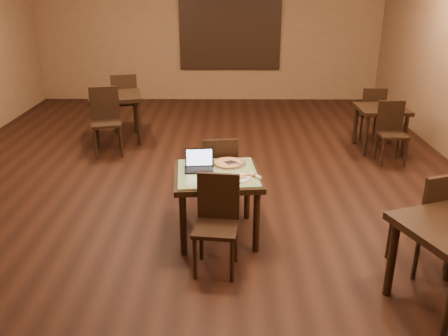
{
  "coord_description": "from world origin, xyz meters",
  "views": [
    {
      "loc": [
        0.45,
        -6.35,
        2.67
      ],
      "look_at": [
        0.41,
        -1.73,
        0.85
      ],
      "focal_mm": 38.0,
      "sensor_mm": 36.0,
      "label": 1
    }
  ],
  "objects_px": {
    "chair_main_near": "(217,217)",
    "other_table_c_chair_far": "(431,216)",
    "other_table_b": "(115,102)",
    "other_table_b_chair_near": "(106,117)",
    "tiled_table": "(217,181)",
    "other_table_a": "(381,115)",
    "chair_main_far": "(219,170)",
    "other_table_a_chair_far": "(371,110)",
    "other_table_a_chair_near": "(391,128)",
    "laptop": "(199,164)",
    "pizza_pan": "(228,164)",
    "other_table_b_chair_far": "(125,99)"
  },
  "relations": [
    {
      "from": "other_table_a_chair_near",
      "to": "pizza_pan",
      "type": "bearing_deg",
      "value": -140.78
    },
    {
      "from": "chair_main_near",
      "to": "other_table_b_chair_far",
      "type": "xyz_separation_m",
      "value": [
        -1.84,
        4.66,
        0.07
      ]
    },
    {
      "from": "other_table_a_chair_near",
      "to": "other_table_c_chair_far",
      "type": "xyz_separation_m",
      "value": [
        -0.61,
        -3.06,
        0.06
      ]
    },
    {
      "from": "chair_main_near",
      "to": "other_table_c_chair_far",
      "type": "bearing_deg",
      "value": 5.35
    },
    {
      "from": "tiled_table",
      "to": "other_table_a_chair_far",
      "type": "height_order",
      "value": "other_table_a_chair_far"
    },
    {
      "from": "tiled_table",
      "to": "chair_main_near",
      "type": "height_order",
      "value": "chair_main_near"
    },
    {
      "from": "other_table_b",
      "to": "other_table_b_chair_far",
      "type": "xyz_separation_m",
      "value": [
        0.02,
        0.64,
        -0.08
      ]
    },
    {
      "from": "other_table_c_chair_far",
      "to": "chair_main_far",
      "type": "bearing_deg",
      "value": -52.41
    },
    {
      "from": "laptop",
      "to": "other_table_a_chair_near",
      "type": "distance_m",
      "value": 3.68
    },
    {
      "from": "tiled_table",
      "to": "laptop",
      "type": "relative_size",
      "value": 3.05
    },
    {
      "from": "chair_main_far",
      "to": "other_table_b",
      "type": "bearing_deg",
      "value": -64.08
    },
    {
      "from": "other_table_a_chair_near",
      "to": "other_table_c_chair_far",
      "type": "relative_size",
      "value": 0.91
    },
    {
      "from": "other_table_a",
      "to": "chair_main_far",
      "type": "bearing_deg",
      "value": -139.71
    },
    {
      "from": "pizza_pan",
      "to": "other_table_b_chair_near",
      "type": "height_order",
      "value": "other_table_b_chair_near"
    },
    {
      "from": "other_table_a",
      "to": "other_table_b",
      "type": "xyz_separation_m",
      "value": [
        -4.52,
        0.46,
        0.08
      ]
    },
    {
      "from": "other_table_a",
      "to": "other_table_a_chair_near",
      "type": "xyz_separation_m",
      "value": [
        -0.0,
        -0.56,
        -0.07
      ]
    },
    {
      "from": "other_table_a",
      "to": "pizza_pan",
      "type": "bearing_deg",
      "value": -134.24
    },
    {
      "from": "other_table_b",
      "to": "other_table_b_chair_near",
      "type": "height_order",
      "value": "other_table_b_chair_near"
    },
    {
      "from": "other_table_a_chair_far",
      "to": "laptop",
      "type": "bearing_deg",
      "value": 48.89
    },
    {
      "from": "pizza_pan",
      "to": "other_table_b_chair_near",
      "type": "distance_m",
      "value": 3.23
    },
    {
      "from": "pizza_pan",
      "to": "chair_main_near",
      "type": "bearing_deg",
      "value": -97.31
    },
    {
      "from": "chair_main_near",
      "to": "other_table_a",
      "type": "bearing_deg",
      "value": 60.22
    },
    {
      "from": "chair_main_near",
      "to": "other_table_c_chair_far",
      "type": "distance_m",
      "value": 2.04
    },
    {
      "from": "chair_main_near",
      "to": "laptop",
      "type": "xyz_separation_m",
      "value": [
        -0.21,
        0.72,
        0.28
      ]
    },
    {
      "from": "chair_main_far",
      "to": "other_table_c_chair_far",
      "type": "distance_m",
      "value": 2.41
    },
    {
      "from": "chair_main_near",
      "to": "laptop",
      "type": "relative_size",
      "value": 2.93
    },
    {
      "from": "other_table_a",
      "to": "tiled_table",
      "type": "bearing_deg",
      "value": -133.13
    },
    {
      "from": "laptop",
      "to": "other_table_b",
      "type": "distance_m",
      "value": 3.7
    },
    {
      "from": "pizza_pan",
      "to": "other_table_a_chair_far",
      "type": "xyz_separation_m",
      "value": [
        2.54,
        3.26,
        -0.23
      ]
    },
    {
      "from": "other_table_b_chair_far",
      "to": "other_table_c_chair_far",
      "type": "relative_size",
      "value": 1.03
    },
    {
      "from": "other_table_a",
      "to": "other_table_c_chair_far",
      "type": "relative_size",
      "value": 0.76
    },
    {
      "from": "tiled_table",
      "to": "laptop",
      "type": "bearing_deg",
      "value": 148.4
    },
    {
      "from": "chair_main_near",
      "to": "pizza_pan",
      "type": "xyz_separation_m",
      "value": [
        0.11,
        0.86,
        0.23
      ]
    },
    {
      "from": "other_table_b",
      "to": "other_table_b_chair_near",
      "type": "distance_m",
      "value": 0.64
    },
    {
      "from": "pizza_pan",
      "to": "other_table_b",
      "type": "height_order",
      "value": "other_table_b"
    },
    {
      "from": "laptop",
      "to": "other_table_b",
      "type": "relative_size",
      "value": 0.3
    },
    {
      "from": "other_table_a_chair_near",
      "to": "laptop",
      "type": "bearing_deg",
      "value": -142.33
    },
    {
      "from": "tiled_table",
      "to": "other_table_a_chair_near",
      "type": "relative_size",
      "value": 1.05
    },
    {
      "from": "other_table_b_chair_near",
      "to": "other_table_a_chair_far",
      "type": "bearing_deg",
      "value": -5.78
    },
    {
      "from": "pizza_pan",
      "to": "other_table_a",
      "type": "distance_m",
      "value": 3.72
    },
    {
      "from": "chair_main_near",
      "to": "other_table_c_chair_far",
      "type": "height_order",
      "value": "other_table_c_chair_far"
    },
    {
      "from": "other_table_a_chair_near",
      "to": "other_table_b_chair_near",
      "type": "relative_size",
      "value": 0.88
    },
    {
      "from": "tiled_table",
      "to": "chair_main_near",
      "type": "xyz_separation_m",
      "value": [
        0.01,
        -0.62,
        -0.12
      ]
    },
    {
      "from": "other_table_c_chair_far",
      "to": "tiled_table",
      "type": "bearing_deg",
      "value": -38.27
    },
    {
      "from": "other_table_a_chair_near",
      "to": "other_table_a_chair_far",
      "type": "bearing_deg",
      "value": 88.8
    },
    {
      "from": "chair_main_far",
      "to": "other_table_a_chair_near",
      "type": "relative_size",
      "value": 1.01
    },
    {
      "from": "other_table_a_chair_near",
      "to": "tiled_table",
      "type": "bearing_deg",
      "value": -139.09
    },
    {
      "from": "chair_main_near",
      "to": "other_table_b_chair_near",
      "type": "xyz_separation_m",
      "value": [
        -1.89,
        3.39,
        0.07
      ]
    },
    {
      "from": "other_table_a",
      "to": "other_table_a_chair_near",
      "type": "bearing_deg",
      "value": -91.2
    },
    {
      "from": "pizza_pan",
      "to": "other_table_a_chair_near",
      "type": "height_order",
      "value": "other_table_a_chair_near"
    }
  ]
}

